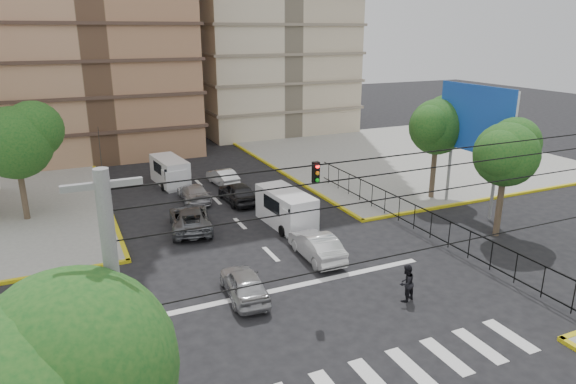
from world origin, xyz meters
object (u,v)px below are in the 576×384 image
van_right_lane (288,210)px  van_left_lane (171,172)px  pedestrian_crosswalk (406,283)px  traffic_light_nw (106,203)px  car_silver_front_left (244,284)px  car_white_front_right (316,246)px

van_right_lane → van_left_lane: van_right_lane is taller
van_right_lane → pedestrian_crosswalk: (1.04, -10.31, -0.20)m
traffic_light_nw → van_left_lane: size_ratio=0.92×
traffic_light_nw → car_silver_front_left: size_ratio=1.11×
van_right_lane → car_silver_front_left: 8.88m
van_right_lane → car_silver_front_left: (-5.35, -7.07, -0.38)m
traffic_light_nw → car_white_front_right: 10.93m
van_left_lane → van_right_lane: bearing=-75.3°
van_right_lane → car_silver_front_left: size_ratio=1.25×
car_silver_front_left → pedestrian_crosswalk: (6.39, -3.23, 0.18)m
van_left_lane → car_white_front_right: 16.99m
car_white_front_right → pedestrian_crosswalk: (1.54, -5.57, 0.15)m
traffic_light_nw → pedestrian_crosswalk: (11.33, -9.81, -2.26)m
van_right_lane → car_white_front_right: (-0.50, -4.74, -0.35)m
traffic_light_nw → car_white_front_right: size_ratio=1.03×
van_right_lane → pedestrian_crosswalk: van_right_lane is taller
car_white_front_right → pedestrian_crosswalk: pedestrian_crosswalk is taller
traffic_light_nw → car_silver_front_left: bearing=-53.1°
car_white_front_right → car_silver_front_left: bearing=27.3°
van_left_lane → pedestrian_crosswalk: size_ratio=2.78×
pedestrian_crosswalk → traffic_light_nw: bearing=-57.9°
pedestrian_crosswalk → van_left_lane: bearing=-92.8°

